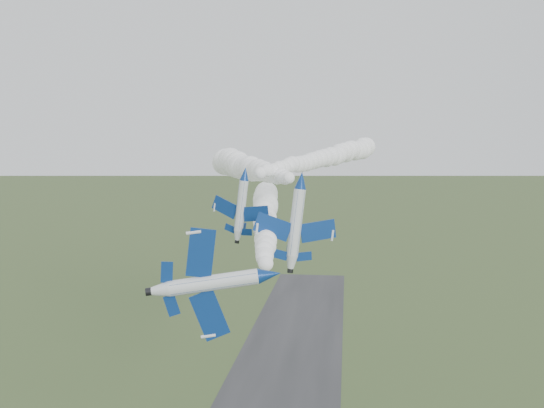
{
  "coord_description": "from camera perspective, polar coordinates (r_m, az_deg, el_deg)",
  "views": [
    {
      "loc": [
        12.75,
        -64.87,
        48.31
      ],
      "look_at": [
        2.18,
        19.76,
        40.18
      ],
      "focal_mm": 40.0,
      "sensor_mm": 36.0,
      "label": 1
    }
  ],
  "objects": [
    {
      "name": "jet_lead",
      "position": [
        64.39,
        -0.19,
        -6.68
      ],
      "size": [
        4.54,
        14.3,
        11.77
      ],
      "rotation": [
        0.0,
        1.44,
        0.2
      ],
      "color": "silver"
    },
    {
      "name": "smoke_trail_jet_lead",
      "position": [
        99.69,
        -0.63,
        -1.31
      ],
      "size": [
        17.35,
        63.93,
        4.92
      ],
      "primitive_type": null,
      "rotation": [
        0.0,
        0.0,
        0.2
      ],
      "color": "white"
    },
    {
      "name": "jet_pair_left",
      "position": [
        86.71,
        -2.6,
        2.88
      ],
      "size": [
        9.35,
        10.88,
        2.91
      ],
      "rotation": [
        0.0,
        0.14,
        -0.35
      ],
      "color": "silver"
    },
    {
      "name": "smoke_trail_jet_pair_left",
      "position": [
        116.42,
        4.98,
        4.38
      ],
      "size": [
        24.79,
        57.44,
        4.42
      ],
      "primitive_type": null,
      "rotation": [
        0.0,
        0.0,
        -0.35
      ],
      "color": "white"
    },
    {
      "name": "jet_pair_right",
      "position": [
        84.87,
        2.79,
        2.27
      ],
      "size": [
        11.98,
        13.83,
        3.66
      ],
      "rotation": [
        0.0,
        0.12,
        0.4
      ],
      "color": "silver"
    },
    {
      "name": "smoke_trail_jet_pair_right",
      "position": [
        113.43,
        -2.03,
        3.41
      ],
      "size": [
        25.55,
        50.67,
        5.78
      ],
      "primitive_type": null,
      "rotation": [
        0.0,
        0.0,
        0.4
      ],
      "color": "white"
    }
  ]
}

